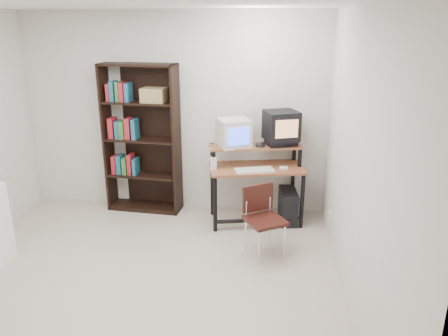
# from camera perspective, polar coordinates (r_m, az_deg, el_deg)

# --- Properties ---
(floor) EXTENTS (4.00, 4.00, 0.01)m
(floor) POSITION_cam_1_polar(r_m,az_deg,el_deg) (4.51, -11.55, -14.80)
(floor) COLOR #BEB19E
(floor) RESTS_ON ground
(ceiling) EXTENTS (4.00, 4.00, 0.01)m
(ceiling) POSITION_cam_1_polar(r_m,az_deg,el_deg) (3.79, -14.21, 20.34)
(ceiling) COLOR white
(ceiling) RESTS_ON back_wall
(back_wall) EXTENTS (4.00, 0.01, 2.60)m
(back_wall) POSITION_cam_1_polar(r_m,az_deg,el_deg) (5.83, -6.51, 7.04)
(back_wall) COLOR beige
(back_wall) RESTS_ON floor
(right_wall) EXTENTS (0.01, 4.00, 2.60)m
(right_wall) POSITION_cam_1_polar(r_m,az_deg,el_deg) (3.82, 16.96, 0.25)
(right_wall) COLOR beige
(right_wall) RESTS_ON floor
(computer_desk) EXTENTS (1.25, 0.80, 0.98)m
(computer_desk) POSITION_cam_1_polar(r_m,az_deg,el_deg) (5.48, 4.21, -0.30)
(computer_desk) COLOR brown
(computer_desk) RESTS_ON floor
(crt_monitor) EXTENTS (0.48, 0.48, 0.35)m
(crt_monitor) POSITION_cam_1_polar(r_m,az_deg,el_deg) (5.42, 1.26, 4.60)
(crt_monitor) COLOR beige
(crt_monitor) RESTS_ON computer_desk
(vcr) EXTENTS (0.43, 0.37, 0.08)m
(vcr) POSITION_cam_1_polar(r_m,az_deg,el_deg) (5.54, 7.44, 3.31)
(vcr) COLOR black
(vcr) RESTS_ON computer_desk
(crt_tv) EXTENTS (0.49, 0.48, 0.36)m
(crt_tv) POSITION_cam_1_polar(r_m,az_deg,el_deg) (5.47, 7.48, 5.52)
(crt_tv) COLOR black
(crt_tv) RESTS_ON vcr
(cd_spindle) EXTENTS (0.14, 0.14, 0.05)m
(cd_spindle) POSITION_cam_1_polar(r_m,az_deg,el_deg) (5.43, 4.75, 2.94)
(cd_spindle) COLOR #26262B
(cd_spindle) RESTS_ON computer_desk
(keyboard) EXTENTS (0.51, 0.34, 0.03)m
(keyboard) POSITION_cam_1_polar(r_m,az_deg,el_deg) (5.29, 4.00, -0.36)
(keyboard) COLOR beige
(keyboard) RESTS_ON computer_desk
(mousepad) EXTENTS (0.27, 0.25, 0.01)m
(mousepad) POSITION_cam_1_polar(r_m,az_deg,el_deg) (5.43, 7.85, -0.17)
(mousepad) COLOR black
(mousepad) RESTS_ON computer_desk
(mouse) EXTENTS (0.10, 0.06, 0.03)m
(mouse) POSITION_cam_1_polar(r_m,az_deg,el_deg) (5.41, 7.77, -0.01)
(mouse) COLOR white
(mouse) RESTS_ON mousepad
(desk_speaker) EXTENTS (0.08, 0.08, 0.17)m
(desk_speaker) POSITION_cam_1_polar(r_m,az_deg,el_deg) (5.34, -1.35, 0.62)
(desk_speaker) COLOR beige
(desk_speaker) RESTS_ON computer_desk
(pc_tower) EXTENTS (0.25, 0.47, 0.42)m
(pc_tower) POSITION_cam_1_polar(r_m,az_deg,el_deg) (5.67, 8.36, -4.92)
(pc_tower) COLOR black
(pc_tower) RESTS_ON floor
(school_chair) EXTENTS (0.53, 0.53, 0.77)m
(school_chair) POSITION_cam_1_polar(r_m,az_deg,el_deg) (4.79, 5.05, -5.93)
(school_chair) COLOR black
(school_chair) RESTS_ON floor
(bookshelf) EXTENTS (1.01, 0.41, 1.96)m
(bookshelf) POSITION_cam_1_polar(r_m,az_deg,el_deg) (5.87, -10.63, 3.91)
(bookshelf) COLOR black
(bookshelf) RESTS_ON floor
(wall_outlet) EXTENTS (0.02, 0.08, 0.12)m
(wall_outlet) POSITION_cam_1_polar(r_m,az_deg,el_deg) (5.23, 13.65, -6.25)
(wall_outlet) COLOR beige
(wall_outlet) RESTS_ON right_wall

